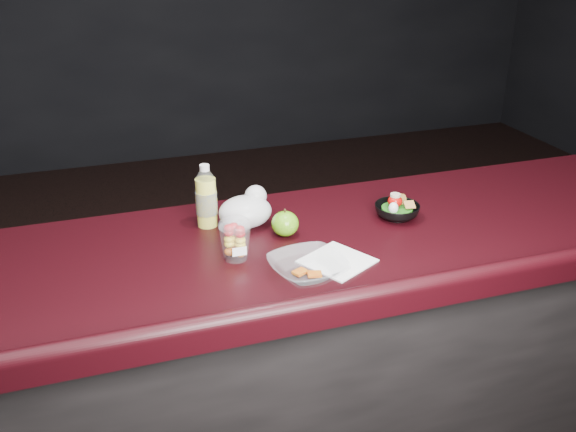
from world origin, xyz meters
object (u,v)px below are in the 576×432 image
object	(u,v)px
fruit_cup	(235,237)
takeout_bowl	(308,268)
lemonade_bottle	(206,200)
green_apple	(285,224)

from	to	relation	value
fruit_cup	takeout_bowl	distance (m)	0.22
fruit_cup	takeout_bowl	bearing A→B (deg)	-44.53
fruit_cup	takeout_bowl	world-z (taller)	fruit_cup
lemonade_bottle	takeout_bowl	bearing A→B (deg)	-64.50
fruit_cup	green_apple	bearing A→B (deg)	28.62
lemonade_bottle	green_apple	distance (m)	0.24
lemonade_bottle	takeout_bowl	world-z (taller)	lemonade_bottle
lemonade_bottle	fruit_cup	world-z (taller)	lemonade_bottle
green_apple	takeout_bowl	world-z (taller)	green_apple
lemonade_bottle	green_apple	bearing A→B (deg)	-34.41
takeout_bowl	fruit_cup	bearing A→B (deg)	135.47
takeout_bowl	lemonade_bottle	bearing A→B (deg)	115.50
lemonade_bottle	takeout_bowl	distance (m)	0.42
green_apple	takeout_bowl	size ratio (longest dim) A/B	0.38
fruit_cup	lemonade_bottle	bearing A→B (deg)	97.15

